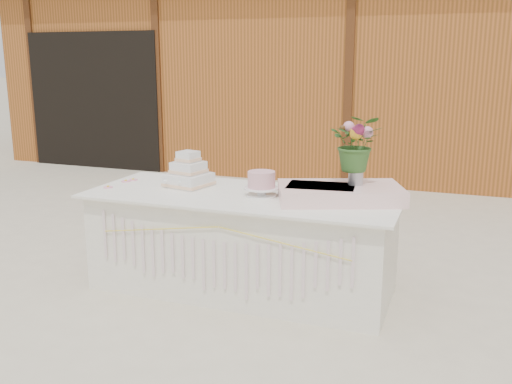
# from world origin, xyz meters

# --- Properties ---
(ground) EXTENTS (80.00, 80.00, 0.00)m
(ground) POSITION_xyz_m (0.00, 0.00, 0.00)
(ground) COLOR beige
(ground) RESTS_ON ground
(barn) EXTENTS (12.60, 4.60, 3.30)m
(barn) POSITION_xyz_m (-0.01, 5.99, 1.68)
(barn) COLOR #A55622
(barn) RESTS_ON ground
(cake_table) EXTENTS (2.40, 1.00, 0.77)m
(cake_table) POSITION_xyz_m (0.00, -0.00, 0.39)
(cake_table) COLOR silver
(cake_table) RESTS_ON ground
(wedding_cake) EXTENTS (0.38, 0.38, 0.29)m
(wedding_cake) POSITION_xyz_m (-0.51, 0.11, 0.87)
(wedding_cake) COLOR white
(wedding_cake) RESTS_ON cake_table
(pink_cake_stand) EXTENTS (0.26, 0.26, 0.19)m
(pink_cake_stand) POSITION_xyz_m (0.16, -0.01, 0.88)
(pink_cake_stand) COLOR white
(pink_cake_stand) RESTS_ON cake_table
(satin_runner) EXTENTS (1.01, 0.79, 0.11)m
(satin_runner) POSITION_xyz_m (0.74, 0.06, 0.83)
(satin_runner) COLOR #FFD6CD
(satin_runner) RESTS_ON cake_table
(flower_vase) EXTENTS (0.11, 0.11, 0.15)m
(flower_vase) POSITION_xyz_m (0.84, 0.13, 0.96)
(flower_vase) COLOR #ADACB1
(flower_vase) RESTS_ON satin_runner
(bouquet) EXTENTS (0.40, 0.36, 0.41)m
(bouquet) POSITION_xyz_m (0.84, 0.13, 1.24)
(bouquet) COLOR #325C24
(bouquet) RESTS_ON flower_vase
(loose_flowers) EXTENTS (0.16, 0.37, 0.02)m
(loose_flowers) POSITION_xyz_m (-1.04, 0.00, 0.78)
(loose_flowers) COLOR pink
(loose_flowers) RESTS_ON cake_table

